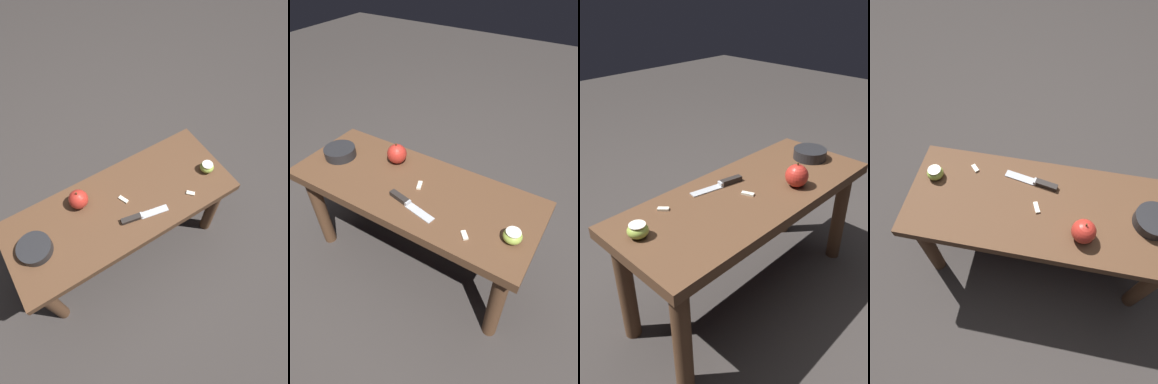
# 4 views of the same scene
# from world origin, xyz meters

# --- Properties ---
(ground_plane) EXTENTS (8.00, 8.00, 0.00)m
(ground_plane) POSITION_xyz_m (0.00, 0.00, 0.00)
(ground_plane) COLOR #383330
(wooden_bench) EXTENTS (1.04, 0.42, 0.48)m
(wooden_bench) POSITION_xyz_m (0.00, 0.00, 0.40)
(wooden_bench) COLOR brown
(wooden_bench) RESTS_ON ground_plane
(knife) EXTENTS (0.21, 0.07, 0.02)m
(knife) POSITION_xyz_m (-0.03, 0.10, 0.49)
(knife) COLOR #B7BABF
(knife) RESTS_ON wooden_bench
(apple_whole) EXTENTS (0.09, 0.09, 0.10)m
(apple_whole) POSITION_xyz_m (0.15, -0.10, 0.52)
(apple_whole) COLOR red
(apple_whole) RESTS_ON wooden_bench
(apple_cut) EXTENTS (0.07, 0.07, 0.04)m
(apple_cut) POSITION_xyz_m (-0.44, 0.06, 0.50)
(apple_cut) COLOR #9EB747
(apple_cut) RESTS_ON wooden_bench
(apple_slice_near_knife) EXTENTS (0.03, 0.05, 0.01)m
(apple_slice_near_knife) POSITION_xyz_m (-0.02, -0.01, 0.48)
(apple_slice_near_knife) COLOR white
(apple_slice_near_knife) RESTS_ON wooden_bench
(apple_slice_center) EXTENTS (0.04, 0.04, 0.01)m
(apple_slice_center) POSITION_xyz_m (-0.30, 0.12, 0.48)
(apple_slice_center) COLOR white
(apple_slice_center) RESTS_ON wooden_bench
(bowl) EXTENTS (0.14, 0.14, 0.04)m
(bowl) POSITION_xyz_m (0.40, 0.00, 0.50)
(bowl) COLOR #232326
(bowl) RESTS_ON wooden_bench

